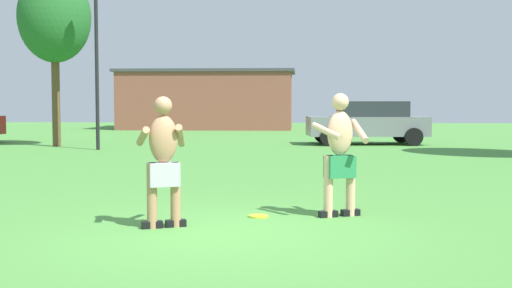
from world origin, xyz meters
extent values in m
plane|color=#4C8E3D|center=(0.00, 0.00, 0.00)|extent=(80.00, 80.00, 0.00)
cube|color=black|center=(-0.90, 0.27, 0.04)|extent=(0.28, 0.20, 0.09)
cylinder|color=tan|center=(-0.90, 0.27, 0.42)|extent=(0.13, 0.13, 0.83)
cube|color=black|center=(-0.62, 0.39, 0.04)|extent=(0.28, 0.20, 0.09)
cylinder|color=tan|center=(-0.62, 0.39, 0.42)|extent=(0.13, 0.13, 0.83)
cube|color=#B7B7BC|center=(-0.76, 0.33, 0.68)|extent=(0.45, 0.37, 0.30)
ellipsoid|color=tan|center=(-0.76, 0.33, 1.13)|extent=(0.42, 0.34, 0.60)
cylinder|color=tan|center=(-1.02, 0.33, 1.16)|extent=(0.30, 0.56, 0.28)
cylinder|color=tan|center=(-0.58, 0.51, 1.16)|extent=(0.15, 0.56, 0.32)
sphere|color=tan|center=(-0.76, 0.33, 1.56)|extent=(0.23, 0.23, 0.23)
cube|color=black|center=(1.68, 1.36, 0.04)|extent=(0.28, 0.20, 0.09)
cylinder|color=#E0AD89|center=(1.68, 1.36, 0.43)|extent=(0.13, 0.13, 0.86)
cube|color=black|center=(1.36, 1.22, 0.04)|extent=(0.28, 0.20, 0.09)
cylinder|color=#E0AD89|center=(1.36, 1.22, 0.43)|extent=(0.13, 0.13, 0.86)
cube|color=#28844C|center=(1.52, 1.29, 0.70)|extent=(0.46, 0.37, 0.31)
ellipsoid|color=#E0AD89|center=(1.52, 1.29, 1.17)|extent=(0.43, 0.35, 0.62)
cylinder|color=#E0AD89|center=(1.79, 1.29, 1.20)|extent=(0.23, 0.58, 0.32)
cylinder|color=#E0AD89|center=(1.33, 1.10, 1.20)|extent=(0.43, 0.53, 0.24)
sphere|color=#E0AD89|center=(1.52, 1.29, 1.60)|extent=(0.24, 0.24, 0.24)
cylinder|color=yellow|center=(0.39, 1.18, 0.01)|extent=(0.28, 0.28, 0.03)
cube|color=slate|center=(3.43, 16.79, 0.67)|extent=(4.45, 2.19, 0.70)
cube|color=#282D33|center=(3.63, 16.81, 1.30)|extent=(2.54, 1.80, 0.56)
cylinder|color=black|center=(2.02, 15.76, 0.32)|extent=(0.66, 0.28, 0.64)
cylinder|color=black|center=(1.85, 17.55, 0.32)|extent=(0.66, 0.28, 0.64)
cylinder|color=black|center=(5.01, 16.03, 0.32)|extent=(0.66, 0.28, 0.64)
cylinder|color=black|center=(4.85, 17.83, 0.32)|extent=(0.66, 0.28, 0.64)
cylinder|color=black|center=(-5.60, 13.49, 2.58)|extent=(0.12, 0.12, 5.16)
cube|color=brown|center=(-4.20, 30.02, 1.57)|extent=(9.46, 5.13, 3.14)
cube|color=#3F3F44|center=(-4.20, 30.02, 3.22)|extent=(9.84, 5.33, 0.16)
cylinder|color=brown|center=(-7.51, 14.96, 1.70)|extent=(0.28, 0.28, 3.39)
ellipsoid|color=#236028|center=(-7.51, 14.96, 4.49)|extent=(2.50, 2.50, 3.14)
camera|label=1|loc=(0.95, -8.10, 1.63)|focal=47.32mm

